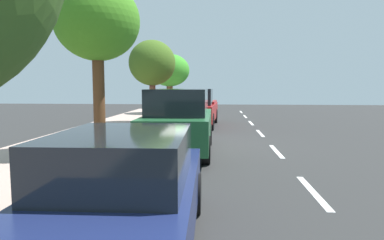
{
  "coord_description": "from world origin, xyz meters",
  "views": [
    {
      "loc": [
        -0.61,
        11.62,
        2.07
      ],
      "look_at": [
        0.26,
        0.4,
        0.95
      ],
      "focal_mm": 31.67,
      "sensor_mm": 36.0,
      "label": 1
    }
  ],
  "objects_px": {
    "bicycle_at_curb": "(165,135)",
    "street_tree_far_end": "(97,23)",
    "parked_pickup_red_second": "(196,109)",
    "parked_suv_green_mid": "(180,120)",
    "street_tree_near_cyclist": "(170,71)",
    "parked_sedan_dark_blue_far": "(123,194)",
    "parked_sedan_white_nearest": "(200,105)",
    "street_tree_mid_block": "(152,64)",
    "cyclist_with_backpack": "(161,115)"
  },
  "relations": [
    {
      "from": "parked_pickup_red_second",
      "to": "parked_suv_green_mid",
      "type": "relative_size",
      "value": 1.14
    },
    {
      "from": "parked_pickup_red_second",
      "to": "parked_sedan_dark_blue_far",
      "type": "relative_size",
      "value": 1.21
    },
    {
      "from": "parked_pickup_red_second",
      "to": "parked_sedan_dark_blue_far",
      "type": "distance_m",
      "value": 13.56
    },
    {
      "from": "parked_suv_green_mid",
      "to": "street_tree_far_end",
      "type": "height_order",
      "value": "street_tree_far_end"
    },
    {
      "from": "parked_sedan_white_nearest",
      "to": "parked_pickup_red_second",
      "type": "distance_m",
      "value": 6.69
    },
    {
      "from": "parked_pickup_red_second",
      "to": "street_tree_near_cyclist",
      "type": "distance_m",
      "value": 7.43
    },
    {
      "from": "parked_sedan_dark_blue_far",
      "to": "street_tree_far_end",
      "type": "relative_size",
      "value": 0.9
    },
    {
      "from": "parked_sedan_white_nearest",
      "to": "cyclist_with_backpack",
      "type": "relative_size",
      "value": 2.66
    },
    {
      "from": "parked_sedan_white_nearest",
      "to": "street_tree_near_cyclist",
      "type": "height_order",
      "value": "street_tree_near_cyclist"
    },
    {
      "from": "parked_suv_green_mid",
      "to": "cyclist_with_backpack",
      "type": "height_order",
      "value": "parked_suv_green_mid"
    },
    {
      "from": "parked_sedan_white_nearest",
      "to": "bicycle_at_curb",
      "type": "bearing_deg",
      "value": 87.57
    },
    {
      "from": "parked_suv_green_mid",
      "to": "street_tree_near_cyclist",
      "type": "bearing_deg",
      "value": -80.63
    },
    {
      "from": "parked_suv_green_mid",
      "to": "street_tree_near_cyclist",
      "type": "xyz_separation_m",
      "value": [
        2.28,
        -13.82,
        2.15
      ]
    },
    {
      "from": "parked_sedan_white_nearest",
      "to": "street_tree_mid_block",
      "type": "relative_size",
      "value": 1.04
    },
    {
      "from": "street_tree_far_end",
      "to": "parked_sedan_white_nearest",
      "type": "bearing_deg",
      "value": -98.46
    },
    {
      "from": "parked_sedan_dark_blue_far",
      "to": "street_tree_near_cyclist",
      "type": "xyz_separation_m",
      "value": [
        2.31,
        -20.23,
        2.42
      ]
    },
    {
      "from": "parked_sedan_dark_blue_far",
      "to": "bicycle_at_curb",
      "type": "distance_m",
      "value": 7.69
    },
    {
      "from": "parked_suv_green_mid",
      "to": "parked_sedan_dark_blue_far",
      "type": "bearing_deg",
      "value": 90.27
    },
    {
      "from": "street_tree_mid_block",
      "to": "parked_sedan_dark_blue_far",
      "type": "bearing_deg",
      "value": 99.52
    },
    {
      "from": "parked_pickup_red_second",
      "to": "street_tree_far_end",
      "type": "height_order",
      "value": "street_tree_far_end"
    },
    {
      "from": "parked_pickup_red_second",
      "to": "bicycle_at_curb",
      "type": "relative_size",
      "value": 3.62
    },
    {
      "from": "street_tree_far_end",
      "to": "parked_pickup_red_second",
      "type": "bearing_deg",
      "value": -106.55
    },
    {
      "from": "cyclist_with_backpack",
      "to": "parked_sedan_dark_blue_far",
      "type": "bearing_deg",
      "value": 96.3
    },
    {
      "from": "street_tree_far_end",
      "to": "street_tree_mid_block",
      "type": "bearing_deg",
      "value": -90.0
    },
    {
      "from": "street_tree_mid_block",
      "to": "street_tree_far_end",
      "type": "distance_m",
      "value": 8.14
    },
    {
      "from": "parked_sedan_white_nearest",
      "to": "parked_pickup_red_second",
      "type": "height_order",
      "value": "parked_pickup_red_second"
    },
    {
      "from": "parked_sedan_dark_blue_far",
      "to": "street_tree_far_end",
      "type": "bearing_deg",
      "value": -67.84
    },
    {
      "from": "parked_pickup_red_second",
      "to": "street_tree_near_cyclist",
      "type": "relative_size",
      "value": 1.27
    },
    {
      "from": "parked_pickup_red_second",
      "to": "parked_suv_green_mid",
      "type": "xyz_separation_m",
      "value": [
        0.06,
        7.15,
        0.13
      ]
    },
    {
      "from": "bicycle_at_curb",
      "to": "street_tree_far_end",
      "type": "bearing_deg",
      "value": 50.4
    },
    {
      "from": "parked_sedan_white_nearest",
      "to": "street_tree_far_end",
      "type": "xyz_separation_m",
      "value": [
        2.17,
        14.57,
        3.13
      ]
    },
    {
      "from": "parked_sedan_white_nearest",
      "to": "parked_pickup_red_second",
      "type": "relative_size",
      "value": 0.83
    },
    {
      "from": "parked_pickup_red_second",
      "to": "street_tree_mid_block",
      "type": "bearing_deg",
      "value": -5.68
    },
    {
      "from": "cyclist_with_backpack",
      "to": "parked_sedan_white_nearest",
      "type": "bearing_deg",
      "value": -93.55
    },
    {
      "from": "parked_pickup_red_second",
      "to": "bicycle_at_curb",
      "type": "height_order",
      "value": "parked_pickup_red_second"
    },
    {
      "from": "parked_pickup_red_second",
      "to": "street_tree_near_cyclist",
      "type": "xyz_separation_m",
      "value": [
        2.34,
        -6.67,
        2.28
      ]
    },
    {
      "from": "street_tree_near_cyclist",
      "to": "street_tree_mid_block",
      "type": "xyz_separation_m",
      "value": [
        0.0,
        6.44,
        0.09
      ]
    },
    {
      "from": "cyclist_with_backpack",
      "to": "street_tree_mid_block",
      "type": "relative_size",
      "value": 0.39
    },
    {
      "from": "bicycle_at_curb",
      "to": "street_tree_far_end",
      "type": "height_order",
      "value": "street_tree_far_end"
    },
    {
      "from": "cyclist_with_backpack",
      "to": "street_tree_far_end",
      "type": "relative_size",
      "value": 0.34
    },
    {
      "from": "parked_suv_green_mid",
      "to": "street_tree_far_end",
      "type": "xyz_separation_m",
      "value": [
        2.28,
        0.73,
        2.86
      ]
    },
    {
      "from": "cyclist_with_backpack",
      "to": "street_tree_near_cyclist",
      "type": "height_order",
      "value": "street_tree_near_cyclist"
    },
    {
      "from": "bicycle_at_curb",
      "to": "street_tree_far_end",
      "type": "relative_size",
      "value": 0.3
    },
    {
      "from": "parked_sedan_white_nearest",
      "to": "street_tree_near_cyclist",
      "type": "distance_m",
      "value": 3.25
    },
    {
      "from": "parked_sedan_dark_blue_far",
      "to": "bicycle_at_curb",
      "type": "bearing_deg",
      "value": -84.94
    },
    {
      "from": "parked_sedan_dark_blue_far",
      "to": "cyclist_with_backpack",
      "type": "xyz_separation_m",
      "value": [
        0.9,
        -8.12,
        0.27
      ]
    },
    {
      "from": "parked_pickup_red_second",
      "to": "cyclist_with_backpack",
      "type": "distance_m",
      "value": 5.52
    },
    {
      "from": "parked_suv_green_mid",
      "to": "street_tree_near_cyclist",
      "type": "distance_m",
      "value": 14.17
    },
    {
      "from": "parked_sedan_white_nearest",
      "to": "street_tree_far_end",
      "type": "bearing_deg",
      "value": 81.54
    },
    {
      "from": "parked_sedan_dark_blue_far",
      "to": "street_tree_mid_block",
      "type": "height_order",
      "value": "street_tree_mid_block"
    }
  ]
}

